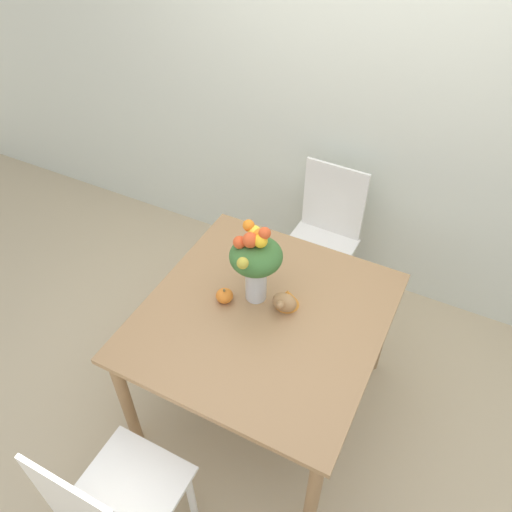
{
  "coord_description": "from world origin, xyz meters",
  "views": [
    {
      "loc": [
        0.67,
        -1.39,
        2.57
      ],
      "look_at": [
        -0.08,
        0.08,
        1.03
      ],
      "focal_mm": 35.0,
      "sensor_mm": 36.0,
      "label": 1
    }
  ],
  "objects_px": {
    "flower_vase": "(256,260)",
    "dining_chair_near_window": "(323,238)",
    "dining_chair_far_side": "(115,503)",
    "turkey_figurine": "(286,300)",
    "pumpkin": "(225,296)"
  },
  "relations": [
    {
      "from": "flower_vase",
      "to": "dining_chair_far_side",
      "type": "height_order",
      "value": "flower_vase"
    },
    {
      "from": "pumpkin",
      "to": "dining_chair_far_side",
      "type": "relative_size",
      "value": 0.09
    },
    {
      "from": "pumpkin",
      "to": "dining_chair_far_side",
      "type": "xyz_separation_m",
      "value": [
        0.02,
        -0.94,
        -0.3
      ]
    },
    {
      "from": "flower_vase",
      "to": "dining_chair_far_side",
      "type": "relative_size",
      "value": 0.46
    },
    {
      "from": "turkey_figurine",
      "to": "dining_chair_far_side",
      "type": "height_order",
      "value": "dining_chair_far_side"
    },
    {
      "from": "dining_chair_far_side",
      "to": "turkey_figurine",
      "type": "bearing_deg",
      "value": -104.04
    },
    {
      "from": "flower_vase",
      "to": "pumpkin",
      "type": "height_order",
      "value": "flower_vase"
    },
    {
      "from": "turkey_figurine",
      "to": "dining_chair_far_side",
      "type": "xyz_separation_m",
      "value": [
        -0.26,
        -1.04,
        -0.31
      ]
    },
    {
      "from": "flower_vase",
      "to": "turkey_figurine",
      "type": "relative_size",
      "value": 2.75
    },
    {
      "from": "pumpkin",
      "to": "turkey_figurine",
      "type": "xyz_separation_m",
      "value": [
        0.28,
        0.1,
        0.01
      ]
    },
    {
      "from": "flower_vase",
      "to": "dining_chair_near_window",
      "type": "distance_m",
      "value": 0.99
    },
    {
      "from": "flower_vase",
      "to": "dining_chair_near_window",
      "type": "height_order",
      "value": "flower_vase"
    },
    {
      "from": "dining_chair_near_window",
      "to": "pumpkin",
      "type": "bearing_deg",
      "value": -98.22
    },
    {
      "from": "dining_chair_near_window",
      "to": "dining_chair_far_side",
      "type": "bearing_deg",
      "value": -92.75
    },
    {
      "from": "flower_vase",
      "to": "dining_chair_far_side",
      "type": "distance_m",
      "value": 1.15
    }
  ]
}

